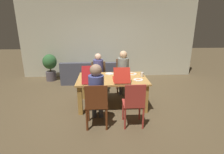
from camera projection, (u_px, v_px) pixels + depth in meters
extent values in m
plane|color=brown|center=(112.00, 105.00, 4.54)|extent=(20.00, 20.00, 0.00)
cube|color=beige|center=(108.00, 38.00, 6.61)|extent=(6.50, 0.12, 2.96)
cube|color=#C18C45|center=(112.00, 79.00, 4.33)|extent=(1.69, 1.06, 0.04)
cube|color=#B7873D|center=(80.00, 100.00, 3.99)|extent=(0.10, 0.10, 0.69)
cube|color=#B7873D|center=(146.00, 99.00, 4.06)|extent=(0.10, 0.10, 0.69)
cube|color=#B7873D|center=(84.00, 87.00, 4.81)|extent=(0.10, 0.10, 0.69)
cube|color=#B7873D|center=(138.00, 86.00, 4.89)|extent=(0.10, 0.10, 0.69)
cylinder|color=brown|center=(88.00, 111.00, 3.74)|extent=(0.04, 0.04, 0.46)
cylinder|color=brown|center=(106.00, 111.00, 3.76)|extent=(0.04, 0.04, 0.46)
cylinder|color=brown|center=(87.00, 120.00, 3.41)|extent=(0.04, 0.04, 0.46)
cylinder|color=brown|center=(107.00, 119.00, 3.43)|extent=(0.04, 0.04, 0.46)
cube|color=brown|center=(97.00, 104.00, 3.51)|extent=(0.44, 0.41, 0.02)
cube|color=brown|center=(96.00, 97.00, 3.26)|extent=(0.42, 0.03, 0.45)
cylinder|color=#3C4047|center=(94.00, 107.00, 3.89)|extent=(0.10, 0.10, 0.48)
cylinder|color=#3C4047|center=(101.00, 107.00, 3.90)|extent=(0.10, 0.10, 0.48)
cube|color=#3C4047|center=(97.00, 98.00, 3.66)|extent=(0.27, 0.35, 0.11)
cylinder|color=#495194|center=(96.00, 89.00, 3.41)|extent=(0.30, 0.30, 0.54)
sphere|color=#A07D63|center=(96.00, 70.00, 3.30)|extent=(0.23, 0.23, 0.23)
cylinder|color=brown|center=(129.00, 86.00, 5.20)|extent=(0.04, 0.04, 0.46)
cylinder|color=brown|center=(118.00, 86.00, 5.18)|extent=(0.04, 0.04, 0.46)
cylinder|color=brown|center=(128.00, 82.00, 5.54)|extent=(0.04, 0.04, 0.46)
cylinder|color=brown|center=(117.00, 82.00, 5.53)|extent=(0.04, 0.04, 0.46)
cube|color=brown|center=(123.00, 76.00, 5.29)|extent=(0.41, 0.42, 0.02)
cube|color=brown|center=(122.00, 67.00, 5.40)|extent=(0.39, 0.03, 0.48)
cylinder|color=#434049|center=(127.00, 87.00, 5.11)|extent=(0.10, 0.10, 0.48)
cylinder|color=#434049|center=(121.00, 87.00, 5.10)|extent=(0.10, 0.10, 0.48)
cube|color=#434049|center=(124.00, 76.00, 5.14)|extent=(0.29, 0.28, 0.11)
cylinder|color=gray|center=(123.00, 66.00, 5.20)|extent=(0.32, 0.32, 0.50)
sphere|color=#DFB083|center=(123.00, 55.00, 5.09)|extent=(0.22, 0.22, 0.22)
cylinder|color=brown|center=(105.00, 87.00, 5.13)|extent=(0.04, 0.04, 0.46)
cylinder|color=brown|center=(92.00, 87.00, 5.11)|extent=(0.04, 0.04, 0.46)
cylinder|color=brown|center=(105.00, 83.00, 5.44)|extent=(0.04, 0.04, 0.46)
cylinder|color=brown|center=(92.00, 83.00, 5.42)|extent=(0.04, 0.04, 0.46)
cube|color=brown|center=(99.00, 77.00, 5.20)|extent=(0.44, 0.38, 0.02)
cube|color=brown|center=(98.00, 69.00, 5.30)|extent=(0.42, 0.03, 0.43)
cylinder|color=#3D2C3B|center=(101.00, 88.00, 5.01)|extent=(0.10, 0.10, 0.48)
cylinder|color=#3D2C3B|center=(96.00, 88.00, 5.00)|extent=(0.10, 0.10, 0.48)
cube|color=#3D2C3B|center=(98.00, 77.00, 5.05)|extent=(0.26, 0.29, 0.11)
cylinder|color=#4E4F93|center=(98.00, 68.00, 5.12)|extent=(0.28, 0.28, 0.47)
sphere|color=beige|center=(98.00, 57.00, 5.02)|extent=(0.19, 0.19, 0.19)
cylinder|color=#AD352D|center=(123.00, 110.00, 3.78)|extent=(0.04, 0.04, 0.46)
cylinder|color=#AD352D|center=(140.00, 110.00, 3.80)|extent=(0.04, 0.04, 0.46)
cylinder|color=#AD352D|center=(125.00, 119.00, 3.45)|extent=(0.04, 0.04, 0.46)
cylinder|color=#AD352D|center=(143.00, 118.00, 3.47)|extent=(0.04, 0.04, 0.46)
cube|color=#AD352D|center=(133.00, 103.00, 3.55)|extent=(0.41, 0.41, 0.02)
cube|color=#AD352D|center=(135.00, 96.00, 3.30)|extent=(0.39, 0.03, 0.45)
cube|color=red|center=(121.00, 79.00, 4.21)|extent=(0.37, 0.37, 0.03)
cylinder|color=#CC863E|center=(121.00, 78.00, 4.20)|extent=(0.33, 0.33, 0.01)
cube|color=red|center=(122.00, 75.00, 3.89)|extent=(0.37, 0.21, 0.32)
cube|color=red|center=(92.00, 79.00, 4.17)|extent=(0.41, 0.41, 0.02)
cylinder|color=gold|center=(92.00, 79.00, 4.17)|extent=(0.36, 0.36, 0.01)
cube|color=red|center=(91.00, 75.00, 3.84)|extent=(0.41, 0.17, 0.38)
cylinder|color=white|center=(138.00, 80.00, 4.17)|extent=(0.23, 0.23, 0.01)
cone|color=#CE844A|center=(138.00, 79.00, 4.17)|extent=(0.11, 0.11, 0.02)
cylinder|color=white|center=(132.00, 74.00, 4.64)|extent=(0.24, 0.24, 0.01)
cone|color=orange|center=(132.00, 73.00, 4.64)|extent=(0.11, 0.11, 0.02)
cylinder|color=white|center=(110.00, 74.00, 4.66)|extent=(0.22, 0.22, 0.01)
cylinder|color=silver|center=(142.00, 75.00, 4.39)|extent=(0.07, 0.07, 0.12)
cylinder|color=#B44F32|center=(91.00, 73.00, 4.49)|extent=(0.07, 0.07, 0.15)
cube|color=#484B58|center=(90.00, 76.00, 6.30)|extent=(1.93, 0.88, 0.40)
cube|color=#484B58|center=(89.00, 68.00, 5.84)|extent=(1.93, 0.16, 0.36)
cube|color=#484B58|center=(65.00, 68.00, 6.17)|extent=(0.20, 0.83, 0.18)
cube|color=#484B58|center=(115.00, 68.00, 6.26)|extent=(0.20, 0.83, 0.18)
cylinder|color=#5B525A|center=(51.00, 76.00, 6.41)|extent=(0.35, 0.35, 0.34)
cylinder|color=brown|center=(50.00, 69.00, 6.34)|extent=(0.05, 0.05, 0.16)
ellipsoid|color=#326633|center=(50.00, 62.00, 6.26)|extent=(0.49, 0.49, 0.53)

